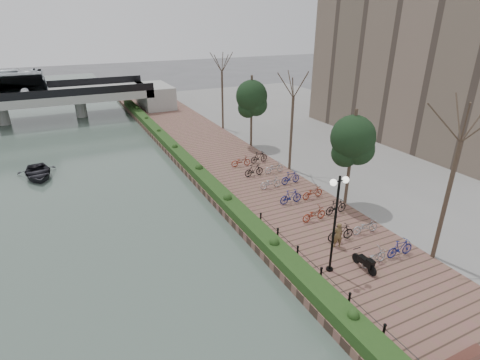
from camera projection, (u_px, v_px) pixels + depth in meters
ground at (336, 342)px, 15.26m from camera, size 220.00×220.00×0.00m
promenade at (239, 173)px, 31.20m from camera, size 8.00×75.00×0.50m
inland_pavement at (382, 147)px, 37.61m from camera, size 24.00×75.00×0.50m
hedge at (190, 164)px, 31.68m from camera, size 1.10×56.00×0.60m
chain_fence at (334, 287)px, 17.13m from camera, size 0.10×14.10×0.70m
lamppost at (337, 205)px, 17.39m from camera, size 1.02×0.32×5.13m
motorcycle at (364, 261)px, 18.75m from camera, size 0.47×1.43×0.89m
pedestrian at (338, 235)px, 20.47m from camera, size 0.63×0.51×1.50m
bicycle_parking at (301, 194)px, 25.87m from camera, size 2.40×17.32×1.00m
street_trees at (316, 144)px, 27.46m from camera, size 3.20×37.12×6.80m
boat at (38, 173)px, 30.78m from camera, size 3.38×4.45×0.87m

